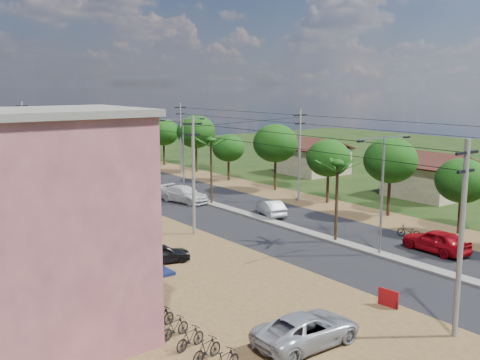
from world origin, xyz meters
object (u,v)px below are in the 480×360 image
(car_parked_dark, at_px, (162,254))
(roadside_sign, at_px, (388,298))
(car_parked_silver, at_px, (307,330))
(moto_rider_east, at_px, (409,232))
(car_silver_mid, at_px, (270,208))
(parked_scooter_row, at_px, (175,328))
(car_white_far, at_px, (184,195))
(car_red_near, at_px, (436,241))

(car_parked_dark, xyz_separation_m, roadside_sign, (5.75, -13.27, -0.14))
(car_parked_silver, distance_m, moto_rider_east, 19.87)
(car_silver_mid, bearing_deg, parked_scooter_row, 58.71)
(car_white_far, relative_size, car_parked_silver, 1.04)
(car_white_far, bearing_deg, car_parked_silver, -124.71)
(parked_scooter_row, bearing_deg, car_white_far, 57.82)
(car_parked_dark, bearing_deg, car_red_near, -107.14)
(car_silver_mid, bearing_deg, moto_rider_east, 126.54)
(moto_rider_east, xyz_separation_m, parked_scooter_row, (-22.40, -4.04, 0.03))
(car_white_far, height_order, roadside_sign, car_white_far)
(car_parked_dark, distance_m, roadside_sign, 14.46)
(roadside_sign, bearing_deg, car_silver_mid, 58.97)
(car_silver_mid, bearing_deg, roadside_sign, 85.72)
(car_red_near, distance_m, car_white_far, 24.81)
(parked_scooter_row, bearing_deg, car_parked_dark, 63.88)
(car_parked_silver, relative_size, roadside_sign, 4.46)
(car_white_far, distance_m, car_parked_silver, 31.20)
(car_white_far, bearing_deg, car_silver_mid, -85.38)
(car_silver_mid, height_order, parked_scooter_row, car_silver_mid)
(car_white_far, height_order, parked_scooter_row, car_white_far)
(car_parked_dark, bearing_deg, car_parked_silver, -169.61)
(car_parked_silver, height_order, car_parked_dark, car_parked_silver)
(car_parked_silver, bearing_deg, car_white_far, -20.85)
(car_silver_mid, height_order, car_white_far, car_white_far)
(car_parked_silver, bearing_deg, parked_scooter_row, 46.98)
(car_parked_dark, xyz_separation_m, moto_rider_east, (17.60, -5.76, -0.14))
(moto_rider_east, distance_m, parked_scooter_row, 22.76)
(car_parked_silver, distance_m, parked_scooter_row, 5.90)
(car_silver_mid, distance_m, car_parked_dark, 15.08)
(moto_rider_east, relative_size, roadside_sign, 1.57)
(car_red_near, bearing_deg, car_parked_dark, -27.24)
(car_red_near, height_order, roadside_sign, car_red_near)
(moto_rider_east, xyz_separation_m, roadside_sign, (-11.85, -7.51, 0.00))
(car_red_near, relative_size, car_parked_silver, 0.92)
(car_red_near, relative_size, parked_scooter_row, 0.54)
(car_white_far, xyz_separation_m, parked_scooter_row, (-15.70, -24.95, -0.27))
(car_red_near, xyz_separation_m, parked_scooter_row, (-20.78, -0.67, -0.30))
(roadside_sign, bearing_deg, moto_rider_east, 24.44)
(car_silver_mid, xyz_separation_m, roadside_sign, (-8.15, -19.10, -0.22))
(car_red_near, height_order, car_white_far, car_red_near)
(parked_scooter_row, bearing_deg, car_silver_mid, 39.88)
(car_silver_mid, relative_size, car_white_far, 0.79)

